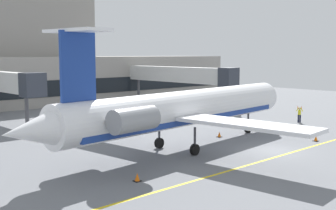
% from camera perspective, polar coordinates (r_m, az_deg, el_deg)
% --- Properties ---
extents(ground, '(120.00, 120.00, 0.11)m').
position_cam_1_polar(ground, '(37.62, 13.91, -5.96)').
color(ground, slate).
extents(terminal_building, '(79.20, 15.44, 18.94)m').
position_cam_1_polar(terminal_building, '(74.05, -19.82, 5.48)').
color(terminal_building, gray).
rests_on(terminal_building, ground).
extents(jet_bridge_west, '(2.40, 16.41, 6.07)m').
position_cam_1_polar(jet_bridge_west, '(55.32, -20.39, 2.80)').
color(jet_bridge_west, silver).
rests_on(jet_bridge_west, ground).
extents(jet_bridge_east, '(2.40, 22.49, 6.20)m').
position_cam_1_polar(jet_bridge_east, '(67.57, 1.73, 3.98)').
color(jet_bridge_east, silver).
rests_on(jet_bridge_east, ground).
extents(regional_jet, '(32.72, 24.67, 9.69)m').
position_cam_1_polar(regional_jet, '(36.17, 1.90, -0.54)').
color(regional_jet, white).
rests_on(regional_jet, ground).
extents(baggage_tug, '(3.75, 3.47, 1.98)m').
position_cam_1_polar(baggage_tug, '(65.18, 5.27, 0.40)').
color(baggage_tug, silver).
rests_on(baggage_tug, ground).
extents(pushback_tractor, '(3.28, 2.44, 1.83)m').
position_cam_1_polar(pushback_tractor, '(66.24, -0.69, 0.47)').
color(pushback_tractor, silver).
rests_on(pushback_tractor, ground).
extents(marshaller, '(0.55, 0.73, 1.93)m').
position_cam_1_polar(marshaller, '(53.54, 16.99, -1.18)').
color(marshaller, '#191E33').
rests_on(marshaller, ground).
extents(safety_cone_alpha, '(0.47, 0.47, 0.55)m').
position_cam_1_polar(safety_cone_alpha, '(42.67, 18.97, -4.22)').
color(safety_cone_alpha, orange).
rests_on(safety_cone_alpha, ground).
extents(safety_cone_bravo, '(0.47, 0.47, 0.55)m').
position_cam_1_polar(safety_cone_bravo, '(28.00, -4.09, -9.55)').
color(safety_cone_bravo, orange).
rests_on(safety_cone_bravo, ground).
extents(safety_cone_charlie, '(0.47, 0.47, 0.55)m').
position_cam_1_polar(safety_cone_charlie, '(42.61, 6.81, -3.91)').
color(safety_cone_charlie, orange).
rests_on(safety_cone_charlie, ground).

